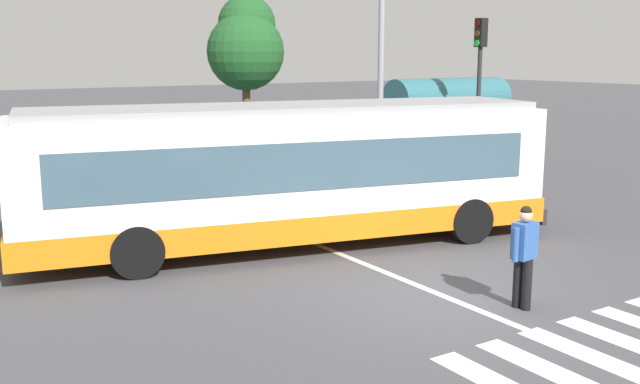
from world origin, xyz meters
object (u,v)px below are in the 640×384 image
(parked_car_silver, at_px, (106,152))
(twin_arm_street_lamp, at_px, (382,1))
(parked_car_white, at_px, (180,146))
(traffic_light_far_corner, at_px, (479,74))
(city_transit_bus, at_px, (289,174))
(bus_stop_shelter, at_px, (448,101))
(background_tree_right, at_px, (246,44))
(parked_car_red, at_px, (14,157))
(parked_car_teal, at_px, (244,141))
(pedestrian_crossing_street, at_px, (524,251))

(parked_car_silver, xyz_separation_m, twin_arm_street_lamp, (7.58, -5.56, 5.01))
(parked_car_white, relative_size, traffic_light_far_corner, 0.88)
(city_transit_bus, relative_size, parked_car_silver, 2.58)
(bus_stop_shelter, xyz_separation_m, background_tree_right, (-3.15, 9.59, 2.09))
(parked_car_red, xyz_separation_m, parked_car_silver, (2.91, -0.42, 0.00))
(traffic_light_far_corner, height_order, background_tree_right, background_tree_right)
(city_transit_bus, height_order, bus_stop_shelter, bus_stop_shelter)
(parked_car_teal, xyz_separation_m, traffic_light_far_corner, (4.37, -8.07, 2.69))
(city_transit_bus, xyz_separation_m, parked_car_teal, (4.91, 11.89, -0.82))
(city_transit_bus, xyz_separation_m, parked_car_white, (2.24, 11.79, -0.82))
(city_transit_bus, bearing_deg, parked_car_red, 105.81)
(parked_car_white, height_order, traffic_light_far_corner, traffic_light_far_corner)
(city_transit_bus, bearing_deg, bus_stop_shelter, 31.69)
(parked_car_silver, bearing_deg, parked_car_red, 171.84)
(city_transit_bus, relative_size, twin_arm_street_lamp, 1.23)
(twin_arm_street_lamp, xyz_separation_m, background_tree_right, (0.04, 9.82, -1.26))
(parked_car_silver, height_order, parked_car_white, same)
(city_transit_bus, bearing_deg, parked_car_white, 79.25)
(bus_stop_shelter, bearing_deg, twin_arm_street_lamp, -175.93)
(pedestrian_crossing_street, distance_m, parked_car_red, 18.15)
(pedestrian_crossing_street, relative_size, traffic_light_far_corner, 0.33)
(pedestrian_crossing_street, relative_size, background_tree_right, 0.26)
(city_transit_bus, xyz_separation_m, background_tree_right, (7.11, 15.93, 2.93))
(parked_car_silver, distance_m, parked_car_white, 2.75)
(pedestrian_crossing_street, relative_size, parked_car_silver, 0.38)
(parked_car_white, height_order, background_tree_right, background_tree_right)
(city_transit_bus, distance_m, parked_car_silver, 11.71)
(parked_car_teal, relative_size, background_tree_right, 0.68)
(parked_car_silver, bearing_deg, city_transit_bus, -87.49)
(traffic_light_far_corner, bearing_deg, pedestrian_crossing_street, -131.01)
(parked_car_silver, distance_m, bus_stop_shelter, 12.14)
(traffic_light_far_corner, relative_size, bus_stop_shelter, 1.07)
(city_transit_bus, bearing_deg, pedestrian_crossing_street, -77.59)
(pedestrian_crossing_street, xyz_separation_m, background_tree_right, (5.91, 21.40, 3.55))
(traffic_light_far_corner, xyz_separation_m, bus_stop_shelter, (0.99, 2.51, -1.04))
(parked_car_teal, bearing_deg, traffic_light_far_corner, -61.57)
(parked_car_teal, height_order, traffic_light_far_corner, traffic_light_far_corner)
(parked_car_silver, bearing_deg, parked_car_teal, 2.37)
(parked_car_white, distance_m, bus_stop_shelter, 9.84)
(city_transit_bus, height_order, twin_arm_street_lamp, twin_arm_street_lamp)
(pedestrian_crossing_street, distance_m, twin_arm_street_lamp, 13.84)
(parked_car_white, xyz_separation_m, bus_stop_shelter, (8.03, -5.45, 1.65))
(pedestrian_crossing_street, height_order, parked_car_red, pedestrian_crossing_street)
(city_transit_bus, xyz_separation_m, twin_arm_street_lamp, (7.07, 6.11, 4.19))
(parked_car_silver, height_order, traffic_light_far_corner, traffic_light_far_corner)
(parked_car_teal, height_order, background_tree_right, background_tree_right)
(pedestrian_crossing_street, distance_m, parked_car_white, 17.29)
(parked_car_teal, height_order, bus_stop_shelter, bus_stop_shelter)
(parked_car_red, height_order, twin_arm_street_lamp, twin_arm_street_lamp)
(parked_car_red, relative_size, traffic_light_far_corner, 0.88)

